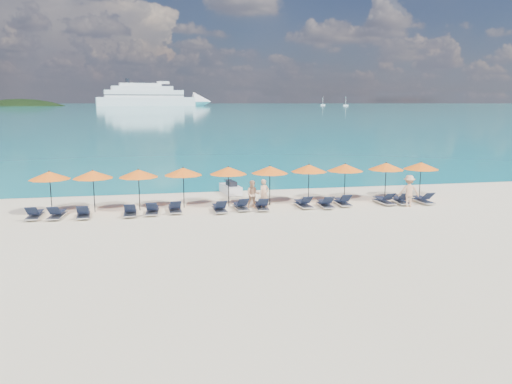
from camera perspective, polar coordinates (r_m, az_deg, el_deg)
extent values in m
plane|color=beige|center=(23.09, 1.42, -4.25)|extent=(1400.00, 1400.00, 0.00)
cube|color=#1FA9B2|center=(681.85, -10.74, 9.74)|extent=(1600.00, 1300.00, 0.01)
ellipsoid|color=black|center=(601.04, -25.06, 5.54)|extent=(162.00, 126.00, 85.50)
cube|color=white|center=(548.76, -12.44, 10.05)|extent=(103.46, 34.47, 9.26)
cone|color=white|center=(560.43, -6.15, 10.23)|extent=(23.34, 23.34, 20.36)
cube|color=white|center=(548.56, -12.67, 10.91)|extent=(82.91, 28.49, 7.40)
cube|color=white|center=(548.41, -12.89, 11.48)|extent=(64.53, 23.75, 4.63)
cube|color=white|center=(548.27, -13.10, 11.86)|extent=(43.98, 17.77, 3.24)
cube|color=black|center=(548.54, -12.66, 10.76)|extent=(83.95, 28.84, 0.83)
cube|color=black|center=(548.58, -12.68, 11.10)|extent=(81.88, 28.15, 0.83)
cylinder|color=black|center=(546.91, -14.47, 12.19)|extent=(4.07, 4.07, 5.09)
cube|color=white|center=(562.72, 10.21, 9.73)|extent=(5.63, 1.88, 1.50)
cylinder|color=white|center=(562.70, 10.23, 10.23)|extent=(0.34, 0.34, 9.38)
cube|color=white|center=(613.38, 7.64, 9.84)|extent=(5.33, 1.78, 1.42)
cylinder|color=white|center=(613.36, 7.65, 10.27)|extent=(0.32, 0.32, 8.88)
cube|color=white|center=(31.76, -2.93, 0.32)|extent=(1.22, 2.41, 0.53)
cube|color=black|center=(31.52, -2.83, 0.95)|extent=(0.62, 1.02, 0.34)
cylinder|color=black|center=(32.22, -3.24, 1.41)|extent=(0.53, 0.14, 0.06)
imported|color=tan|center=(27.22, 0.94, -0.24)|extent=(0.70, 0.59, 1.63)
imported|color=tan|center=(27.24, -0.35, -0.30)|extent=(0.83, 0.57, 1.56)
imported|color=tan|center=(29.01, 17.07, 0.12)|extent=(1.24, 0.77, 1.78)
cylinder|color=black|center=(28.15, -22.41, -0.08)|extent=(0.05, 0.05, 2.20)
cone|color=orange|center=(28.01, -22.54, 1.77)|extent=(2.10, 2.10, 0.42)
sphere|color=black|center=(27.98, -22.57, 2.21)|extent=(0.08, 0.08, 0.08)
cylinder|color=black|center=(27.75, -18.04, 0.05)|extent=(0.05, 0.05, 2.20)
cone|color=orange|center=(27.60, -18.15, 1.93)|extent=(2.10, 2.10, 0.42)
sphere|color=black|center=(27.57, -18.17, 2.38)|extent=(0.08, 0.08, 0.08)
cylinder|color=black|center=(27.48, -13.21, 0.19)|extent=(0.05, 0.05, 2.20)
cone|color=orange|center=(27.33, -13.29, 2.09)|extent=(2.10, 2.10, 0.42)
sphere|color=black|center=(27.30, -13.31, 2.55)|extent=(0.08, 0.08, 0.08)
cylinder|color=black|center=(27.74, -8.26, 0.45)|extent=(0.05, 0.05, 2.20)
cone|color=orange|center=(27.59, -8.31, 2.34)|extent=(2.10, 2.10, 0.42)
sphere|color=black|center=(27.57, -8.33, 2.79)|extent=(0.08, 0.08, 0.08)
cylinder|color=black|center=(27.87, -3.16, 0.60)|extent=(0.05, 0.05, 2.20)
cone|color=orange|center=(27.73, -3.18, 2.47)|extent=(2.10, 2.10, 0.42)
sphere|color=black|center=(27.70, -3.18, 2.92)|extent=(0.08, 0.08, 0.08)
cylinder|color=black|center=(28.15, 1.59, 0.71)|extent=(0.05, 0.05, 2.20)
cone|color=orange|center=(28.01, 1.60, 2.56)|extent=(2.10, 2.10, 0.42)
sphere|color=black|center=(27.98, 1.60, 3.01)|extent=(0.08, 0.08, 0.08)
cylinder|color=black|center=(28.96, 6.04, 0.93)|extent=(0.05, 0.05, 2.20)
cone|color=orange|center=(28.83, 6.07, 2.73)|extent=(2.10, 2.10, 0.42)
sphere|color=black|center=(28.80, 6.08, 3.16)|extent=(0.08, 0.08, 0.08)
cylinder|color=black|center=(29.55, 10.11, 1.01)|extent=(0.05, 0.05, 2.20)
cone|color=orange|center=(29.41, 10.16, 2.78)|extent=(2.10, 2.10, 0.42)
sphere|color=black|center=(29.39, 10.18, 3.20)|extent=(0.08, 0.08, 0.08)
cylinder|color=black|center=(30.60, 14.58, 1.16)|extent=(0.05, 0.05, 2.20)
cone|color=orange|center=(30.47, 14.66, 2.86)|extent=(2.10, 2.10, 0.42)
sphere|color=black|center=(30.45, 14.68, 3.27)|extent=(0.08, 0.08, 0.08)
cylinder|color=black|center=(31.42, 18.25, 1.20)|extent=(0.05, 0.05, 2.20)
cone|color=orange|center=(31.29, 18.34, 2.86)|extent=(2.10, 2.10, 0.42)
sphere|color=black|center=(31.27, 18.37, 3.26)|extent=(0.08, 0.08, 0.08)
cube|color=silver|center=(27.37, -23.95, -2.53)|extent=(0.63, 1.70, 0.06)
cube|color=black|center=(27.58, -23.86, -2.09)|extent=(0.55, 1.10, 0.04)
cube|color=black|center=(26.76, -24.26, -1.93)|extent=(0.55, 0.54, 0.43)
cube|color=silver|center=(27.01, -21.76, -2.53)|extent=(0.75, 1.74, 0.06)
cube|color=black|center=(27.21, -21.65, -2.09)|extent=(0.64, 1.14, 0.04)
cube|color=black|center=(26.41, -22.13, -1.93)|extent=(0.59, 0.58, 0.43)
cube|color=silver|center=(26.70, -19.12, -2.51)|extent=(0.78, 1.75, 0.06)
cube|color=black|center=(26.91, -19.12, -2.06)|extent=(0.65, 1.15, 0.04)
cube|color=black|center=(26.07, -19.22, -1.89)|extent=(0.60, 0.59, 0.43)
cube|color=silver|center=(26.47, -14.17, -2.36)|extent=(0.67, 1.72, 0.06)
cube|color=black|center=(26.68, -14.18, -1.90)|extent=(0.58, 1.12, 0.04)
cube|color=black|center=(25.84, -14.24, -1.73)|extent=(0.57, 0.55, 0.43)
cube|color=silver|center=(26.58, -11.75, -2.20)|extent=(0.72, 1.73, 0.06)
cube|color=black|center=(26.79, -11.72, -1.75)|extent=(0.61, 1.13, 0.04)
cube|color=black|center=(25.95, -11.86, -1.58)|extent=(0.58, 0.57, 0.43)
cube|color=silver|center=(26.76, -9.25, -2.03)|extent=(0.70, 1.73, 0.06)
cube|color=black|center=(26.97, -9.30, -1.59)|extent=(0.60, 1.12, 0.04)
cube|color=black|center=(26.14, -9.18, -1.41)|extent=(0.57, 0.56, 0.43)
cube|color=silver|center=(26.57, -4.18, -2.01)|extent=(0.68, 1.72, 0.06)
cube|color=black|center=(26.78, -4.27, -1.57)|extent=(0.59, 1.12, 0.04)
cube|color=black|center=(25.95, -4.01, -1.38)|extent=(0.57, 0.56, 0.43)
cube|color=silver|center=(27.04, -1.76, -1.77)|extent=(0.74, 1.74, 0.06)
cube|color=black|center=(27.24, -1.88, -1.34)|extent=(0.63, 1.14, 0.04)
cube|color=black|center=(26.43, -1.49, -1.15)|extent=(0.59, 0.58, 0.43)
cube|color=silver|center=(27.09, 0.68, -1.74)|extent=(0.77, 1.75, 0.06)
cube|color=black|center=(27.30, 0.61, -1.31)|extent=(0.64, 1.14, 0.04)
cube|color=black|center=(26.47, 0.82, -1.13)|extent=(0.59, 0.58, 0.43)
cube|color=silver|center=(27.77, 5.42, -1.49)|extent=(0.73, 1.74, 0.06)
cube|color=black|center=(27.97, 5.25, -1.06)|extent=(0.62, 1.13, 0.04)
cube|color=black|center=(27.19, 5.83, -0.87)|extent=(0.58, 0.57, 0.43)
cube|color=silver|center=(27.90, 7.93, -1.49)|extent=(0.68, 1.72, 0.06)
cube|color=black|center=(28.10, 7.79, -1.07)|extent=(0.59, 1.12, 0.04)
cube|color=black|center=(27.30, 8.28, -0.88)|extent=(0.57, 0.56, 0.43)
cube|color=silver|center=(28.58, 9.84, -1.26)|extent=(0.67, 1.72, 0.06)
cube|color=black|center=(28.78, 9.69, -0.84)|extent=(0.58, 1.12, 0.04)
cube|color=black|center=(27.99, 10.23, -0.66)|extent=(0.57, 0.55, 0.43)
cube|color=silver|center=(29.46, 14.40, -1.08)|extent=(0.76, 1.75, 0.06)
cube|color=black|center=(29.64, 14.17, -0.69)|extent=(0.64, 1.14, 0.04)
cube|color=black|center=(28.91, 14.98, -0.50)|extent=(0.59, 0.58, 0.43)
cube|color=silver|center=(29.77, 16.21, -1.05)|extent=(0.79, 1.75, 0.06)
cube|color=black|center=(29.97, 16.05, -0.66)|extent=(0.66, 1.15, 0.04)
cube|color=black|center=(29.19, 16.64, -0.48)|extent=(0.60, 0.59, 0.43)
cube|color=silver|center=(30.33, 18.52, -0.97)|extent=(0.67, 1.72, 0.06)
cube|color=black|center=(30.51, 18.29, -0.59)|extent=(0.58, 1.12, 0.04)
cube|color=black|center=(29.79, 19.11, -0.40)|extent=(0.57, 0.55, 0.43)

